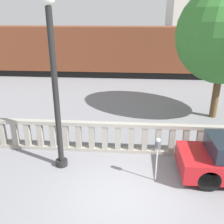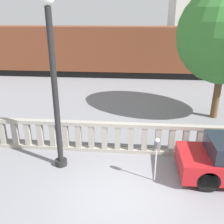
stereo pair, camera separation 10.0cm
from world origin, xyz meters
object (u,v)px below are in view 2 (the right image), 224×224
parking_meter (157,147)px  train_far (153,40)px  lamppost (54,79)px  train_near (129,51)px

parking_meter → train_far: bearing=86.7°
parking_meter → train_far: 28.51m
lamppost → parking_meter: lamppost is taller
train_near → train_far: (2.83, 14.08, -0.35)m
train_far → parking_meter: bearing=-93.3°
lamppost → train_near: 13.95m
lamppost → parking_meter: 3.71m
train_near → train_far: bearing=78.6°
lamppost → train_near: bearing=82.0°
lamppost → train_far: lamppost is taller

